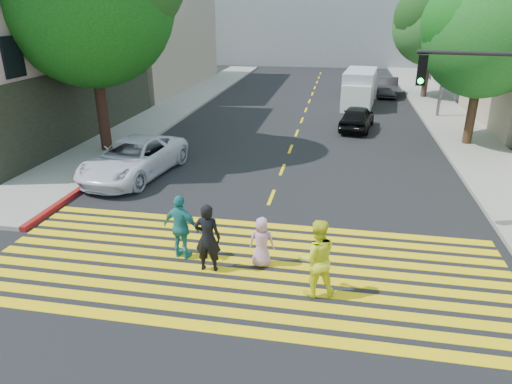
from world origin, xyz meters
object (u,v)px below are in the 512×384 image
(white_van, at_px, (359,90))
(white_sedan, at_px, (134,158))
(pedestrian_man, at_px, (208,238))
(pedestrian_child, at_px, (262,242))
(dark_car_parked, at_px, (388,87))
(tree_right_far, at_px, (434,20))
(tree_right_near, at_px, (488,30))
(dark_car_near, at_px, (357,117))
(pedestrian_woman, at_px, (316,258))
(pedestrian_extra, at_px, (181,227))
(silver_car, at_px, (356,83))

(white_van, bearing_deg, white_sedan, -113.71)
(pedestrian_man, height_order, white_sedan, pedestrian_man)
(pedestrian_child, bearing_deg, white_van, -99.00)
(dark_car_parked, bearing_deg, white_van, -110.87)
(tree_right_far, bearing_deg, tree_right_near, -89.19)
(pedestrian_child, distance_m, dark_car_near, 15.15)
(pedestrian_woman, height_order, white_van, white_van)
(pedestrian_extra, bearing_deg, pedestrian_child, -166.40)
(tree_right_far, bearing_deg, pedestrian_woman, -103.55)
(pedestrian_child, bearing_deg, dark_car_parked, -102.60)
(pedestrian_man, distance_m, silver_car, 28.06)
(tree_right_near, relative_size, white_van, 1.51)
(dark_car_parked, bearing_deg, silver_car, 151.46)
(silver_car, bearing_deg, tree_right_far, 157.29)
(white_sedan, relative_size, silver_car, 1.21)
(tree_right_far, distance_m, silver_car, 7.15)
(tree_right_far, distance_m, dark_car_near, 12.36)
(white_sedan, xyz_separation_m, dark_car_parked, (11.25, 19.90, -0.06))
(pedestrian_man, height_order, pedestrian_child, pedestrian_man)
(pedestrian_woman, distance_m, white_van, 22.33)
(pedestrian_extra, relative_size, white_sedan, 0.34)
(pedestrian_woman, height_order, silver_car, pedestrian_woman)
(pedestrian_extra, xyz_separation_m, white_van, (5.04, 21.25, 0.23))
(pedestrian_woman, height_order, white_sedan, pedestrian_woman)
(pedestrian_extra, height_order, white_sedan, pedestrian_extra)
(pedestrian_woman, height_order, pedestrian_child, pedestrian_woman)
(pedestrian_woman, xyz_separation_m, white_van, (1.47, 22.29, 0.18))
(silver_car, distance_m, dark_car_parked, 2.84)
(pedestrian_woman, bearing_deg, tree_right_far, -119.17)
(pedestrian_extra, distance_m, white_sedan, 6.98)
(pedestrian_man, bearing_deg, tree_right_far, -110.51)
(tree_right_near, distance_m, tree_right_far, 12.52)
(pedestrian_man, xyz_separation_m, pedestrian_child, (1.28, 0.48, -0.24))
(tree_right_far, bearing_deg, dark_car_parked, 168.99)
(pedestrian_child, xyz_separation_m, white_van, (2.91, 21.25, 0.45))
(tree_right_near, distance_m, pedestrian_child, 15.61)
(dark_car_parked, bearing_deg, tree_right_near, -71.75)
(pedestrian_woman, relative_size, dark_car_near, 0.48)
(tree_right_far, distance_m, pedestrian_child, 26.73)
(pedestrian_child, bearing_deg, tree_right_far, -108.33)
(pedestrian_child, xyz_separation_m, dark_car_parked, (5.17, 25.65, 0.01))
(pedestrian_man, bearing_deg, dark_car_near, -105.56)
(dark_car_near, distance_m, dark_car_parked, 11.03)
(tree_right_far, height_order, white_sedan, tree_right_far)
(dark_car_parked, relative_size, white_van, 0.79)
(pedestrian_extra, height_order, silver_car, pedestrian_extra)
(pedestrian_woman, xyz_separation_m, dark_car_near, (1.25, 15.95, -0.28))
(tree_right_far, distance_m, pedestrian_man, 27.54)
(tree_right_near, height_order, tree_right_far, tree_right_far)
(tree_right_far, distance_m, dark_car_parked, 5.38)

